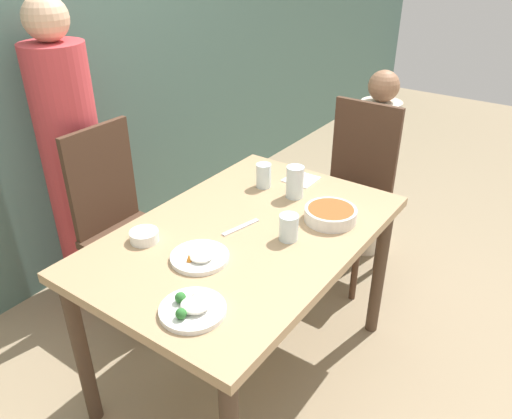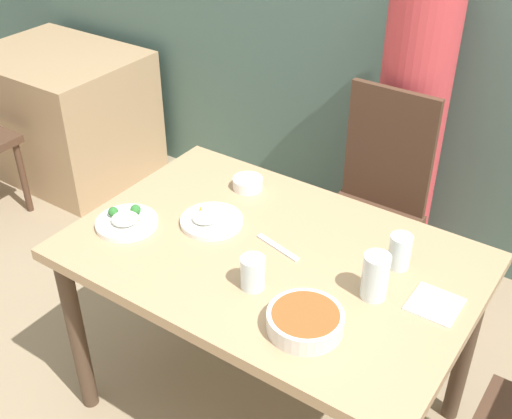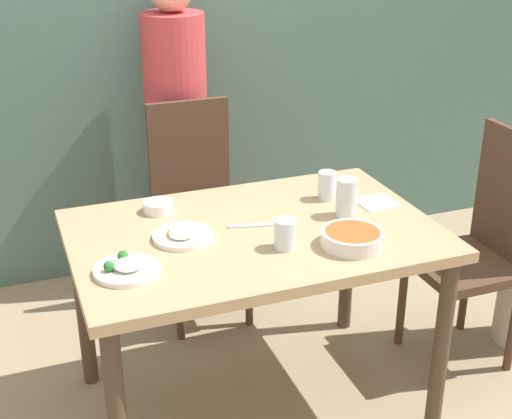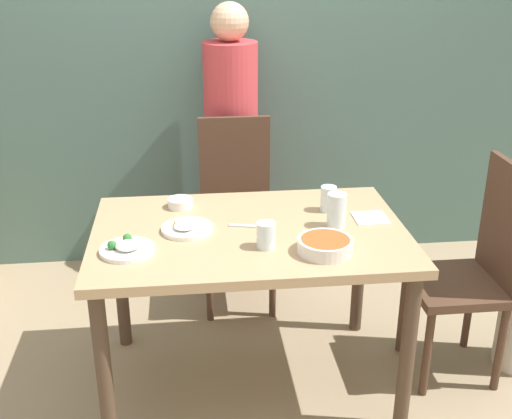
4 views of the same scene
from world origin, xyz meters
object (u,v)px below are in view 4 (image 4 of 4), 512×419
object	(u,v)px
person_adult	(232,154)
plate_rice_adult	(127,248)
chair_child_spot	(475,267)
glass_water_tall	(328,199)
chair_adult_spot	(237,208)
bowl_curry	(325,245)

from	to	relation	value
person_adult	plate_rice_adult	size ratio (longest dim) A/B	7.41
chair_child_spot	glass_water_tall	size ratio (longest dim) A/B	8.92
chair_child_spot	plate_rice_adult	distance (m)	1.50
chair_child_spot	plate_rice_adult	world-z (taller)	chair_child_spot
chair_child_spot	plate_rice_adult	xyz separation A→B (m)	(-1.47, -0.14, 0.24)
plate_rice_adult	chair_adult_spot	bearing A→B (deg)	61.88
chair_adult_spot	glass_water_tall	xyz separation A→B (m)	(0.35, -0.61, 0.28)
plate_rice_adult	glass_water_tall	xyz separation A→B (m)	(0.85, 0.31, 0.04)
person_adult	glass_water_tall	distance (m)	0.99
glass_water_tall	plate_rice_adult	bearing A→B (deg)	-159.67
chair_adult_spot	glass_water_tall	distance (m)	0.76
chair_child_spot	person_adult	bearing A→B (deg)	-138.17
glass_water_tall	bowl_curry	bearing A→B (deg)	-103.79
bowl_curry	glass_water_tall	world-z (taller)	glass_water_tall
chair_adult_spot	person_adult	world-z (taller)	person_adult
chair_adult_spot	glass_water_tall	size ratio (longest dim) A/B	8.92
person_adult	plate_rice_adult	bearing A→B (deg)	-111.77
chair_adult_spot	chair_child_spot	size ratio (longest dim) A/B	1.00
person_adult	plate_rice_adult	distance (m)	1.33
chair_adult_spot	bowl_curry	size ratio (longest dim) A/B	4.71
bowl_curry	glass_water_tall	xyz separation A→B (m)	(0.10, 0.40, 0.03)
chair_adult_spot	bowl_curry	world-z (taller)	chair_adult_spot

